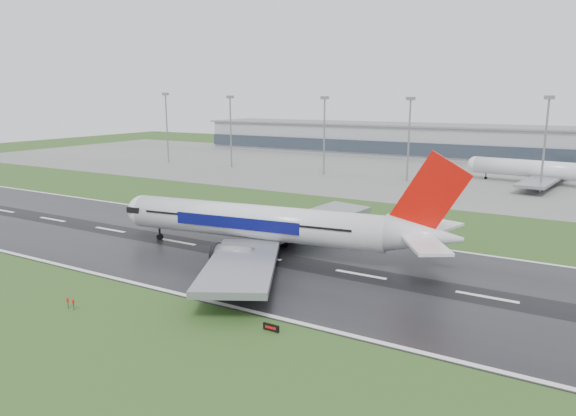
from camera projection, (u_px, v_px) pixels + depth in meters
The scene contains 12 objects.
ground at pixel (178, 242), 106.26m from camera, with size 520.00×520.00×0.00m, color #27481A.
runway at pixel (178, 242), 106.25m from camera, with size 400.00×45.00×0.10m, color black.
apron at pixel (386, 170), 212.15m from camera, with size 400.00×130.00×0.08m, color slate.
terminal at pixel (427, 141), 261.42m from camera, with size 240.00×36.00×15.00m, color gray.
main_airliner at pixel (276, 203), 96.10m from camera, with size 66.61×63.44×19.67m, color silver, non-canonical shape.
parked_airliner at pixel (548, 161), 173.93m from camera, with size 56.18×52.30×16.47m, color silver, non-canonical shape.
runway_sign at pixel (271, 328), 65.66m from camera, with size 2.30×0.26×1.04m, color black, non-canonical shape.
floodmast_0 at pixel (167, 129), 234.16m from camera, with size 0.64×0.64×29.88m, color gray.
floodmast_1 at pixel (231, 133), 216.98m from camera, with size 0.64×0.64×28.58m, color gray.
floodmast_2 at pixel (324, 138), 195.81m from camera, with size 0.64×0.64×28.27m, color gray.
floodmast_3 at pixel (409, 142), 179.93m from camera, with size 0.64×0.64×28.02m, color gray.
floodmast_4 at pixel (544, 147), 159.12m from camera, with size 0.64×0.64×28.41m, color gray.
Camera 1 is at (70.64, -77.52, 29.09)m, focal length 32.40 mm.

